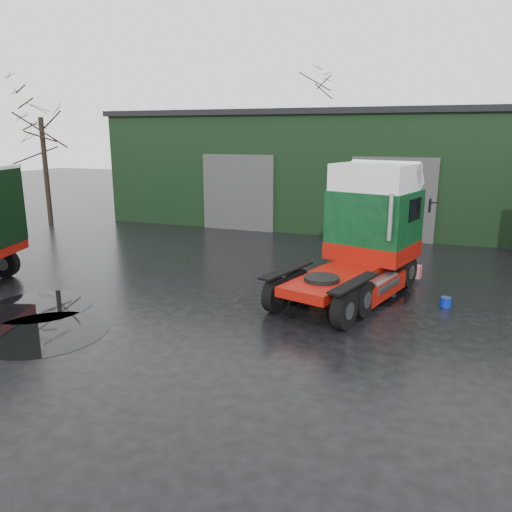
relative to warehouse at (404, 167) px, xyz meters
The scene contains 9 objects.
ground 20.35m from the warehouse, 95.71° to the right, with size 100.00×100.00×0.00m, color black.
warehouse is the anchor object (origin of this frame).
hero_tractor 15.54m from the warehouse, 91.38° to the right, with size 2.86×6.74×4.18m, color #0A3718, non-canonical shape.
wash_bucket 15.76m from the warehouse, 80.37° to the right, with size 0.32×0.32×0.30m, color #071E9A.
tree_left 20.64m from the warehouse, 157.17° to the right, with size 4.40×4.40×8.50m, color black, non-canonical shape.
tree_back_a 12.90m from the warehouse, 128.66° to the left, with size 4.40×4.40×9.50m, color black, non-canonical shape.
puddle_0 22.56m from the warehouse, 108.93° to the right, with size 3.25×3.25×0.01m, color black.
puddle_1 15.06m from the warehouse, 89.02° to the right, with size 2.72×2.72×0.01m, color black.
puddle_2 21.68m from the warehouse, 114.61° to the right, with size 3.08×3.08×0.01m, color black.
Camera 1 is at (4.24, -10.60, 5.11)m, focal length 35.00 mm.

